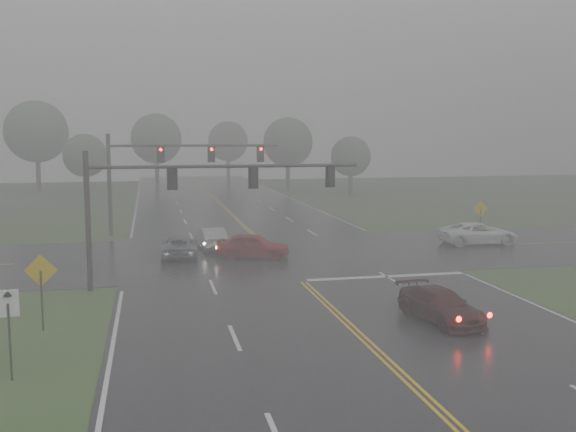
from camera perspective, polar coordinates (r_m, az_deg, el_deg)
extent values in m
plane|color=#2F481F|center=(19.25, 11.61, -15.11)|extent=(180.00, 180.00, 0.00)
cube|color=black|center=(37.69, -0.74, -3.94)|extent=(18.00, 160.00, 0.02)
cube|color=black|center=(39.62, -1.32, -3.40)|extent=(120.00, 14.00, 0.02)
cube|color=silver|center=(33.65, 8.75, -5.38)|extent=(8.50, 0.50, 0.01)
imported|color=black|center=(26.16, 13.36, -9.13)|extent=(2.49, 4.58, 1.26)
imported|color=maroon|center=(38.38, -3.12, -3.75)|extent=(4.66, 3.08, 1.48)
imported|color=#93959A|center=(41.69, -6.80, -2.92)|extent=(1.76, 4.34, 1.40)
imported|color=slate|center=(39.27, -9.62, -3.59)|extent=(2.36, 4.66, 1.26)
imported|color=white|center=(45.03, 16.52, -2.42)|extent=(5.32, 2.62, 1.45)
cylinder|color=black|center=(31.22, -17.36, -0.48)|extent=(0.26, 0.26, 6.56)
cylinder|color=black|center=(31.00, -17.53, 4.20)|extent=(0.16, 0.16, 0.73)
cylinder|color=black|center=(31.08, -5.45, 4.43)|extent=(13.03, 0.16, 0.16)
cube|color=black|center=(30.91, -10.25, 3.31)|extent=(0.31, 0.26, 0.96)
cube|color=black|center=(31.06, -10.26, 3.33)|extent=(0.50, 0.03, 1.14)
cube|color=black|center=(31.29, -3.06, 3.46)|extent=(0.31, 0.26, 0.96)
cube|color=black|center=(31.44, -3.11, 3.48)|extent=(0.50, 0.03, 1.14)
cube|color=black|center=(32.14, 3.85, 3.55)|extent=(0.31, 0.26, 0.96)
cube|color=black|center=(32.28, 3.77, 3.57)|extent=(0.50, 0.03, 1.14)
cylinder|color=black|center=(48.26, -15.58, 2.67)|extent=(0.29, 0.29, 7.41)
cylinder|color=black|center=(48.14, -15.70, 6.09)|extent=(0.19, 0.19, 0.82)
cylinder|color=black|center=(48.17, -8.29, 6.22)|extent=(12.37, 0.19, 0.19)
cube|color=black|center=(48.07, -11.23, 5.42)|extent=(0.35, 0.29, 1.08)
cube|color=black|center=(48.24, -11.24, 5.42)|extent=(0.57, 0.03, 1.29)
cylinder|color=#FF0C05|center=(47.90, -11.24, 5.82)|extent=(0.23, 0.06, 0.23)
cube|color=black|center=(48.28, -6.81, 5.51)|extent=(0.35, 0.29, 1.08)
cube|color=black|center=(48.45, -6.82, 5.51)|extent=(0.57, 0.03, 1.29)
cylinder|color=#FF0C05|center=(48.11, -6.79, 5.91)|extent=(0.23, 0.06, 0.23)
cube|color=black|center=(48.77, -2.44, 5.57)|extent=(0.35, 0.29, 1.08)
cube|color=black|center=(48.94, -2.47, 5.57)|extent=(0.57, 0.03, 1.29)
cylinder|color=#FF0C05|center=(48.60, -2.41, 5.96)|extent=(0.23, 0.06, 0.23)
cylinder|color=black|center=(25.69, -21.03, -7.06)|extent=(0.08, 0.08, 2.30)
cube|color=#CBA00B|center=(25.48, -21.14, -4.54)|extent=(1.20, 0.18, 1.21)
cylinder|color=black|center=(21.00, -23.49, -10.26)|extent=(0.07, 0.07, 2.35)
cube|color=silver|center=(20.72, -23.63, -7.13)|extent=(0.61, 0.06, 0.82)
cube|color=black|center=(20.75, -23.62, -7.11)|extent=(0.10, 0.02, 0.46)
cylinder|color=black|center=(46.58, 16.73, -0.74)|extent=(0.07, 0.07, 2.21)
cube|color=#CBA00B|center=(46.47, 16.76, 0.61)|extent=(1.16, 0.18, 1.16)
cylinder|color=#2D261D|center=(79.66, -17.52, 2.62)|extent=(0.56, 0.56, 2.87)
sphere|color=#3B5538|center=(79.48, -17.61, 5.14)|extent=(5.11, 5.11, 5.11)
cylinder|color=#2D261D|center=(86.17, -0.01, 3.55)|extent=(0.56, 0.56, 3.73)
sphere|color=#3B5538|center=(86.00, -0.01, 6.58)|extent=(6.63, 6.63, 6.63)
cylinder|color=#2D261D|center=(92.88, -11.56, 3.75)|extent=(0.63, 0.63, 3.99)
sphere|color=#3B5538|center=(92.74, -11.64, 6.75)|extent=(7.10, 7.10, 7.10)
cylinder|color=#2D261D|center=(79.44, 5.57, 2.86)|extent=(0.54, 0.54, 2.76)
sphere|color=#3B5538|center=(79.26, 5.60, 5.30)|extent=(4.91, 4.91, 4.91)
cylinder|color=#2D261D|center=(90.28, -21.30, 3.48)|extent=(0.61, 0.61, 4.53)
sphere|color=#3B5538|center=(90.14, -21.46, 7.00)|extent=(8.06, 8.06, 8.06)
cylinder|color=#2D261D|center=(106.61, -5.32, 4.20)|extent=(0.62, 0.62, 3.70)
sphere|color=#3B5538|center=(106.47, -5.35, 6.62)|extent=(6.57, 6.57, 6.57)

